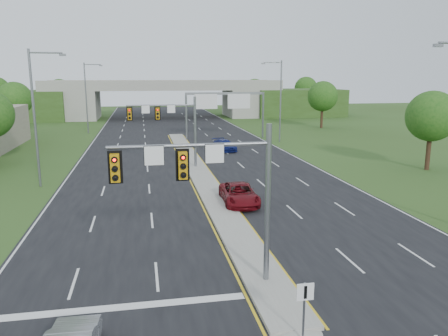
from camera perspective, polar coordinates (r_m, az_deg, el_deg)
ground at (r=19.93m, az=5.48°, el=-14.67°), size 240.00×240.00×0.00m
road at (r=53.09m, az=-5.06°, el=2.20°), size 24.00×160.00×0.02m
median at (r=41.36m, az=-3.39°, el=-0.41°), size 2.00×54.00×0.16m
median_nose at (r=16.58m, az=9.58°, el=-20.32°), size 2.00×2.00×0.16m
lane_markings at (r=47.07m, az=-5.04°, el=0.97°), size 23.72×160.00×0.01m
signal_mast_near at (r=17.75m, az=-1.19°, el=-1.69°), size 6.62×0.60×7.00m
signal_mast_far at (r=42.32m, az=-6.86°, el=6.14°), size 6.62×0.60×7.00m
keep_right_sign at (r=15.44m, az=10.48°, el=-16.86°), size 0.60×0.13×2.20m
sign_gantry at (r=63.23m, az=0.04°, el=8.57°), size 11.58×0.44×6.67m
overpass at (r=97.37m, az=-7.80°, el=8.62°), size 80.00×14.00×8.10m
lightpole_l_mid at (r=38.08m, az=-23.28°, el=6.72°), size 2.85×0.25×11.00m
lightpole_l_far at (r=72.61m, az=-17.43°, el=9.14°), size 2.85×0.25×11.00m
lightpole_r_far at (r=60.05m, az=7.22°, el=9.12°), size 2.85×0.25×11.00m
tree_l_mid at (r=74.60m, az=-25.66°, el=8.12°), size 5.20×5.20×8.12m
tree_r_near at (r=46.10m, az=25.50°, el=6.11°), size 4.80×4.80×7.60m
tree_r_mid at (r=78.59m, az=12.76°, el=9.12°), size 5.20×5.20×8.12m
tree_back_b at (r=112.74m, az=-20.67°, el=9.41°), size 5.60×5.60×8.32m
tree_back_c at (r=114.89m, az=4.01°, el=10.16°), size 5.60×5.60×8.32m
tree_back_d at (r=119.20m, az=10.64°, el=10.21°), size 6.00×6.00×8.85m
car_far_a at (r=30.98m, az=1.98°, el=-3.41°), size 2.52×5.16×1.41m
car_far_b at (r=53.22m, az=0.06°, el=3.01°), size 2.72×4.86×1.33m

